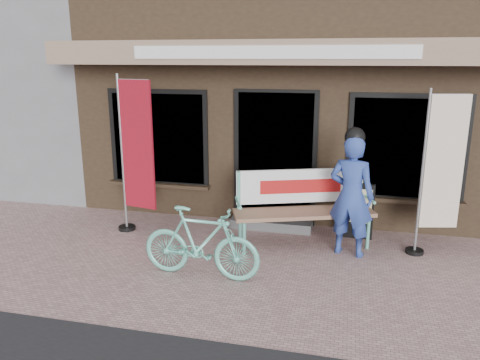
% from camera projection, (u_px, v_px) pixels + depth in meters
% --- Properties ---
extents(ground, '(70.00, 70.00, 0.00)m').
position_uv_depth(ground, '(249.00, 274.00, 5.96)').
color(ground, '#AA8582').
rests_on(ground, ground).
extents(storefront, '(7.00, 6.77, 6.00)m').
position_uv_depth(storefront, '(299.00, 42.00, 9.87)').
color(storefront, black).
rests_on(storefront, ground).
extents(bench, '(2.07, 1.17, 1.09)m').
position_uv_depth(bench, '(302.00, 202.00, 6.82)').
color(bench, '#65C6AF').
rests_on(bench, ground).
extents(person, '(0.70, 0.55, 1.79)m').
position_uv_depth(person, '(351.00, 194.00, 6.37)').
color(person, '#2C4499').
rests_on(person, ground).
extents(bicycle, '(1.54, 0.51, 0.91)m').
position_uv_depth(bicycle, '(201.00, 243.00, 5.79)').
color(bicycle, '#65C6AF').
rests_on(bicycle, ground).
extents(nobori_red, '(0.73, 0.32, 2.45)m').
position_uv_depth(nobori_red, '(135.00, 154.00, 7.09)').
color(nobori_red, gray).
rests_on(nobori_red, ground).
extents(nobori_cream, '(0.68, 0.30, 2.30)m').
position_uv_depth(nobori_cream, '(440.00, 172.00, 6.31)').
color(nobori_cream, gray).
rests_on(nobori_cream, ground).
extents(menu_stand, '(0.43, 0.13, 0.86)m').
position_uv_depth(menu_stand, '(359.00, 211.00, 7.06)').
color(menu_stand, black).
rests_on(menu_stand, ground).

